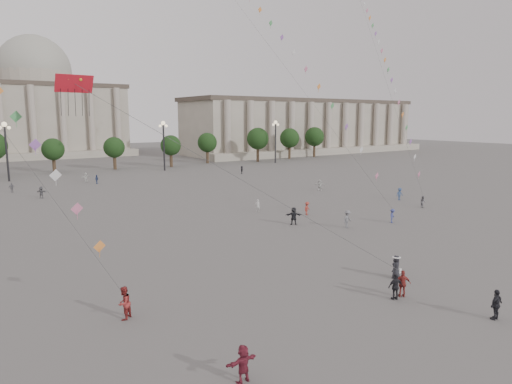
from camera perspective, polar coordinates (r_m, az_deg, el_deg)
ground at (r=34.92m, az=12.02°, el=-10.00°), size 360.00×360.00×0.00m
hall_east at (r=152.93m, az=6.16°, el=8.14°), size 84.00×26.22×17.20m
hall_central at (r=153.72m, az=-25.65°, el=9.46°), size 48.30×34.30×35.50m
tree_row at (r=103.59m, az=-20.89°, el=5.37°), size 137.12×5.12×8.00m
lamp_post_mid_west at (r=93.11m, az=-28.82°, el=5.66°), size 2.00×0.90×10.65m
lamp_post_mid_east at (r=100.56m, az=-11.48°, el=6.81°), size 2.00×0.90×10.65m
lamp_post_far_east at (r=115.57m, az=2.46°, el=7.29°), size 2.00×0.90×10.65m
person_crowd_0 at (r=84.06m, az=-19.29°, el=1.52°), size 0.91×0.92×1.56m
person_crowd_3 at (r=49.27m, az=4.73°, el=-2.99°), size 1.80×1.41×1.91m
person_crowd_4 at (r=87.10m, az=-20.51°, el=1.74°), size 1.62×1.05×1.67m
person_crowd_6 at (r=48.60m, az=11.36°, el=-3.34°), size 1.34×0.95×1.87m
person_crowd_7 at (r=72.93m, az=7.97°, el=0.88°), size 1.51×1.41×1.69m
person_crowd_8 at (r=54.26m, az=6.41°, el=-2.05°), size 1.17×0.92×1.59m
person_crowd_9 at (r=93.76m, az=-1.79°, el=2.80°), size 1.26×1.44×1.57m
person_crowd_12 at (r=71.90m, az=-25.25°, el=-0.04°), size 1.51×1.44×1.71m
person_crowd_13 at (r=55.67m, az=0.21°, el=-1.71°), size 0.68×0.62×1.56m
person_crowd_14 at (r=66.68m, az=17.52°, el=-0.23°), size 1.22×0.83×1.73m
person_crowd_16 at (r=79.33m, az=-28.22°, el=0.48°), size 0.92×0.44×1.53m
tourist_0 at (r=31.30m, az=17.87°, el=-10.85°), size 1.09×0.94×1.76m
tourist_1 at (r=30.73m, az=17.05°, el=-11.24°), size 1.08×0.71×1.71m
tourist_2 at (r=21.17m, az=-1.62°, el=-20.66°), size 1.61×0.59×1.71m
tourist_4 at (r=30.03m, az=27.83°, el=-12.34°), size 1.05×0.45×1.79m
kite_flyer_0 at (r=27.79m, az=-16.18°, el=-13.19°), size 1.19×1.16×1.93m
kite_flyer_1 at (r=52.14m, az=16.69°, el=-2.87°), size 1.15×0.94×1.55m
kite_flyer_2 at (r=62.17m, az=20.13°, el=-1.15°), size 0.86×0.92×1.50m
hat_person at (r=34.56m, az=17.12°, el=-8.88°), size 0.93×0.71×1.69m
dragon_kite at (r=29.49m, az=-21.15°, el=10.93°), size 9.57×5.90×23.35m
kite_train_east at (r=79.11m, az=14.89°, el=17.68°), size 16.78×30.37×52.95m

